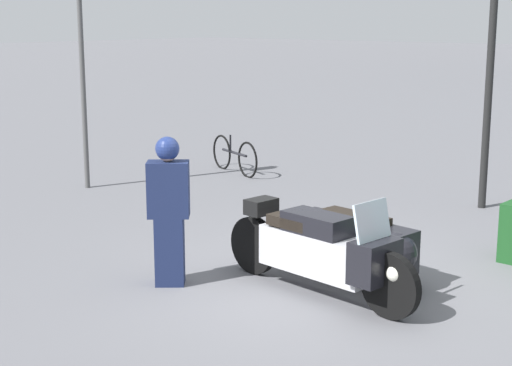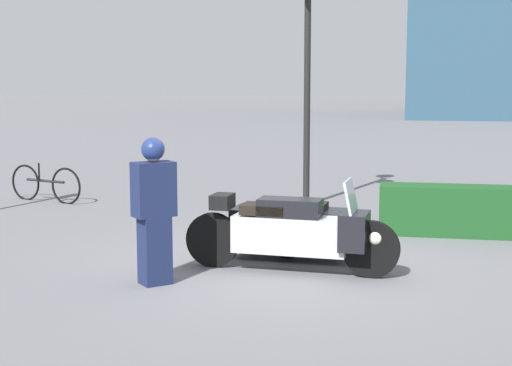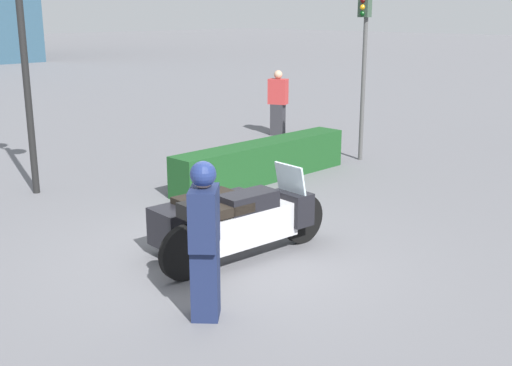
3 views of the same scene
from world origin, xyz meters
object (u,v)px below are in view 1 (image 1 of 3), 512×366
Objects in this scene: police_motorcycle at (341,246)px; bicycle_parked at (234,156)px; officer_rider at (169,207)px; traffic_light_far at (83,49)px.

bicycle_parked is (-5.42, 4.08, -0.14)m from police_motorcycle.
officer_rider is at bearing -35.70° from bicycle_parked.
traffic_light_far is (-4.92, 2.55, 1.55)m from officer_rider.
bicycle_parked is at bearing -5.94° from officer_rider.
police_motorcycle is 1.57× the size of officer_rider.
traffic_light_far is at bearing 20.20° from officer_rider.
traffic_light_far is 2.27× the size of bicycle_parked.
police_motorcycle is 6.86m from traffic_light_far.
police_motorcycle is at bearing -28.46° from traffic_light_far.
officer_rider reaches higher than police_motorcycle.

